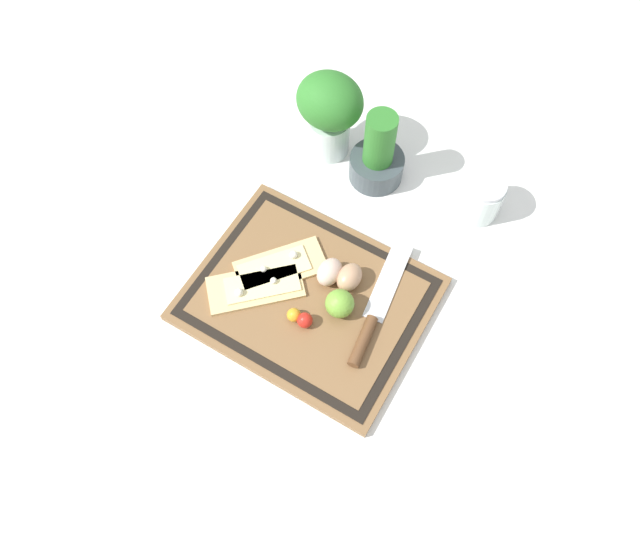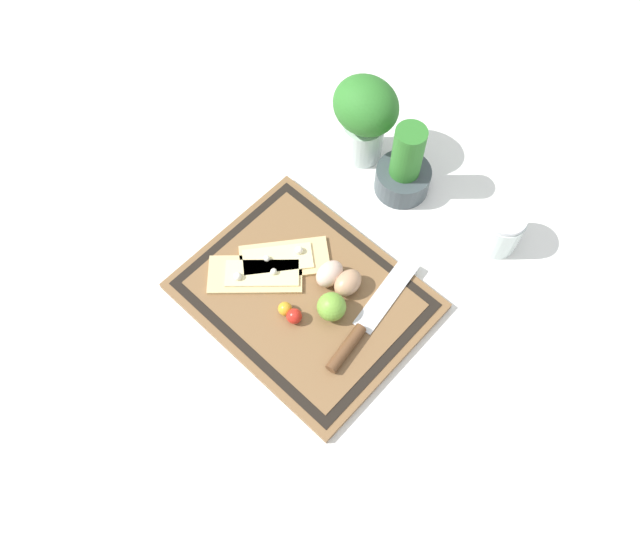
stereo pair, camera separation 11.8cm
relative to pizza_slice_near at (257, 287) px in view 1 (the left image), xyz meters
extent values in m
plane|color=white|center=(0.09, 0.03, -0.02)|extent=(6.00, 6.00, 0.00)
cube|color=brown|center=(0.09, 0.03, -0.02)|extent=(0.44, 0.35, 0.02)
cube|color=black|center=(0.09, 0.03, -0.01)|extent=(0.41, 0.32, 0.00)
cube|color=brown|center=(0.09, 0.03, -0.01)|extent=(0.38, 0.29, 0.00)
cube|color=#DBBC7F|center=(0.00, 0.00, 0.00)|extent=(0.19, 0.18, 0.01)
cube|color=beige|center=(0.01, 0.01, 0.00)|extent=(0.14, 0.14, 0.00)
sphere|color=silver|center=(-0.02, -0.03, 0.01)|extent=(0.02, 0.02, 0.02)
sphere|color=silver|center=(0.02, 0.02, 0.01)|extent=(0.01, 0.01, 0.01)
cube|color=#DBBC7F|center=(0.02, 0.06, 0.00)|extent=(0.17, 0.19, 0.01)
cube|color=beige|center=(0.01, 0.05, 0.00)|extent=(0.13, 0.14, 0.00)
sphere|color=silver|center=(0.03, 0.09, 0.01)|extent=(0.02, 0.02, 0.02)
sphere|color=silver|center=(-0.01, 0.03, 0.01)|extent=(0.01, 0.01, 0.01)
cube|color=silver|center=(0.21, 0.14, 0.00)|extent=(0.06, 0.18, 0.00)
cylinder|color=brown|center=(0.23, 0.00, 0.01)|extent=(0.03, 0.10, 0.02)
ellipsoid|color=tan|center=(0.15, 0.10, 0.02)|extent=(0.04, 0.06, 0.04)
ellipsoid|color=beige|center=(0.11, 0.09, 0.02)|extent=(0.04, 0.06, 0.04)
sphere|color=#70A838|center=(0.16, 0.04, 0.02)|extent=(0.05, 0.05, 0.05)
sphere|color=red|center=(0.12, -0.02, 0.01)|extent=(0.03, 0.03, 0.03)
sphere|color=gold|center=(0.09, -0.02, 0.01)|extent=(0.03, 0.03, 0.03)
cylinder|color=#3D474C|center=(0.06, 0.36, 0.00)|extent=(0.11, 0.11, 0.06)
cylinder|color=#2D7528|center=(0.06, 0.36, 0.08)|extent=(0.06, 0.06, 0.15)
cylinder|color=silver|center=(0.29, 0.39, 0.02)|extent=(0.09, 0.09, 0.09)
cylinder|color=olive|center=(0.29, 0.39, -0.01)|extent=(0.08, 0.08, 0.03)
cylinder|color=silver|center=(0.29, 0.39, 0.07)|extent=(0.08, 0.08, 0.01)
cylinder|color=silver|center=(-0.06, 0.37, 0.02)|extent=(0.09, 0.09, 0.09)
ellipsoid|color=#2D7528|center=(-0.06, 0.37, 0.12)|extent=(0.14, 0.12, 0.11)
camera|label=1|loc=(0.37, -0.39, 1.07)|focal=35.00mm
camera|label=2|loc=(0.46, -0.32, 1.07)|focal=35.00mm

